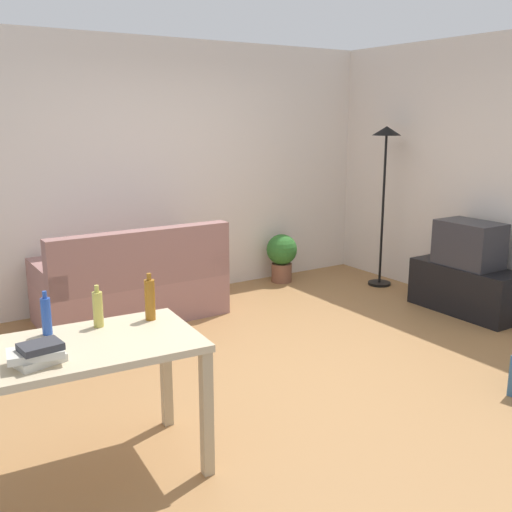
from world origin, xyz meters
The scene contains 13 objects.
ground_plane centered at (0.00, 0.00, -0.01)m, with size 5.20×4.40×0.02m, color #9E7042.
wall_rear centered at (0.00, 2.20, 1.35)m, with size 5.20×0.10×2.70m, color silver.
wall_right centered at (2.60, 0.00, 1.35)m, with size 0.10×4.40×2.70m, color beige.
couch centered at (-0.60, 1.59, 0.31)m, with size 1.73×0.84×0.92m.
tv_stand centered at (2.25, -0.02, 0.24)m, with size 0.44×1.10×0.48m.
tv centered at (2.25, -0.02, 0.70)m, with size 0.41×0.60×0.44m.
torchiere_lamp centered at (2.25, 1.17, 1.41)m, with size 0.32×0.32×1.81m.
desk centered at (-1.77, -0.73, 0.65)m, with size 1.25×0.78×0.76m.
potted_plant centered at (1.37, 1.90, 0.33)m, with size 0.36×0.36×0.57m.
bottle_blue centered at (-1.89, -0.48, 0.87)m, with size 0.05×0.05×0.25m.
bottle_squat centered at (-1.62, -0.52, 0.87)m, with size 0.06×0.06×0.24m.
bottle_amber centered at (-1.32, -0.56, 0.88)m, with size 0.06×0.06×0.28m.
book_stack centered at (-2.03, -0.88, 0.82)m, with size 0.28×0.20×0.11m.
Camera 1 is at (-2.61, -3.68, 1.92)m, focal length 41.93 mm.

